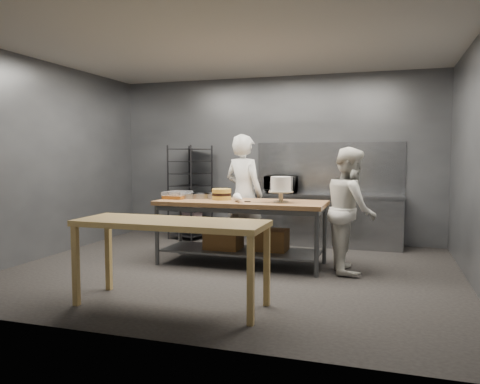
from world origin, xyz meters
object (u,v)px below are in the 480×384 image
Objects in this scene: work_table at (242,225)px; speed_rack at (190,193)px; frosted_cake_stand at (281,186)px; near_counter at (171,229)px; chef_behind at (244,195)px; layer_cake at (222,194)px; chef_right at (350,210)px; microwave at (281,184)px.

work_table is 1.37× the size of speed_rack.
work_table is 0.82m from frosted_cake_stand.
frosted_cake_stand reaches higher than near_counter.
frosted_cake_stand is at bearing 69.15° from near_counter.
near_counter is 5.61× the size of frosted_cake_stand.
chef_behind reaches higher than layer_cake.
speed_rack is at bearing 126.43° from layer_cake.
layer_cake is at bearing 77.02° from chef_right.
chef_right is 1.85m from layer_cake.
chef_right reaches higher than layer_cake.
microwave is (0.16, 1.79, 0.48)m from work_table.
layer_cake is (-0.91, 0.12, -0.15)m from frosted_cake_stand.
work_table is 1.20× the size of near_counter.
chef_behind is 3.49× the size of microwave.
chef_behind reaches higher than near_counter.
chef_behind is at bearing 90.68° from near_counter.
chef_right reaches higher than near_counter.
work_table is 6.73× the size of frosted_cake_stand.
frosted_cake_stand is (-0.93, -0.12, 0.31)m from chef_right.
work_table is 1.27× the size of chef_behind.
speed_rack is 6.31× the size of layer_cake.
chef_behind reaches higher than speed_rack.
chef_behind is at bearing 135.74° from frosted_cake_stand.
chef_behind is at bearing 105.11° from work_table.
layer_cake is (-1.84, 0.00, 0.16)m from chef_right.
microwave is at bearing 74.25° from layer_cake.
near_counter is 2.06m from layer_cake.
near_counter is 3.69× the size of microwave.
chef_right is at bearing 1.83° from work_table.
layer_cake is (-0.33, 0.05, 0.43)m from work_table.
speed_rack is 1.73m from chef_behind.
chef_right is 4.71× the size of frosted_cake_stand.
chef_behind is 1.09m from frosted_cake_stand.
frosted_cake_stand is at bearing -7.17° from work_table.
near_counter is 2.67m from chef_behind.
chef_behind is at bearing 76.57° from layer_cake.
microwave is (0.34, 1.12, 0.10)m from chef_behind.
near_counter is at bearing 127.97° from chef_right.
chef_right reaches higher than work_table.
work_table is 0.79m from chef_behind.
speed_rack reaches higher than work_table.
microwave is (-1.35, 1.75, 0.21)m from chef_right.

